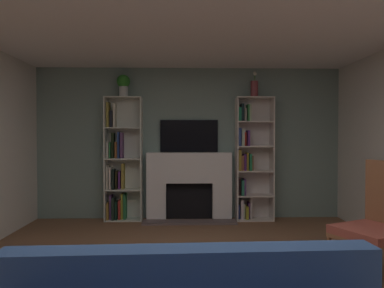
{
  "coord_description": "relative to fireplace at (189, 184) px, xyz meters",
  "views": [
    {
      "loc": [
        -0.11,
        -2.97,
        1.39
      ],
      "look_at": [
        0.0,
        1.29,
        1.29
      ],
      "focal_mm": 34.32,
      "sensor_mm": 36.0,
      "label": 1
    }
  ],
  "objects": [
    {
      "name": "wall_back_accent",
      "position": [
        0.0,
        0.15,
        0.67
      ],
      "size": [
        5.2,
        0.06,
        2.53
      ],
      "primitive_type": "cube",
      "color": "gray",
      "rests_on": "ground_plane"
    },
    {
      "name": "fireplace",
      "position": [
        0.0,
        0.0,
        0.0
      ],
      "size": [
        1.5,
        0.53,
        1.11
      ],
      "color": "white",
      "rests_on": "ground_plane"
    },
    {
      "name": "tv",
      "position": [
        0.0,
        0.09,
        0.79
      ],
      "size": [
        0.96,
        0.06,
        0.54
      ],
      "primitive_type": "cube",
      "color": "black",
      "rests_on": "fireplace"
    },
    {
      "name": "bookshelf_left",
      "position": [
        -1.14,
        0.01,
        0.32
      ],
      "size": [
        0.61,
        0.29,
        2.03
      ],
      "color": "silver",
      "rests_on": "ground_plane"
    },
    {
      "name": "bookshelf_right",
      "position": [
        1.0,
        -0.01,
        0.39
      ],
      "size": [
        0.61,
        0.33,
        2.03
      ],
      "color": "silver",
      "rests_on": "ground_plane"
    },
    {
      "name": "potted_plant",
      "position": [
        -1.08,
        -0.03,
        1.65
      ],
      "size": [
        0.21,
        0.21,
        0.36
      ],
      "color": "silver",
      "rests_on": "bookshelf_left"
    },
    {
      "name": "vase_with_flowers",
      "position": [
        1.08,
        -0.03,
        1.59
      ],
      "size": [
        0.12,
        0.12,
        0.43
      ],
      "color": "brown",
      "rests_on": "bookshelf_right"
    },
    {
      "name": "armchair",
      "position": [
        1.83,
        -2.54,
        -0.04
      ],
      "size": [
        0.81,
        0.79,
        1.14
      ],
      "color": "brown",
      "rests_on": "ground_plane"
    }
  ]
}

